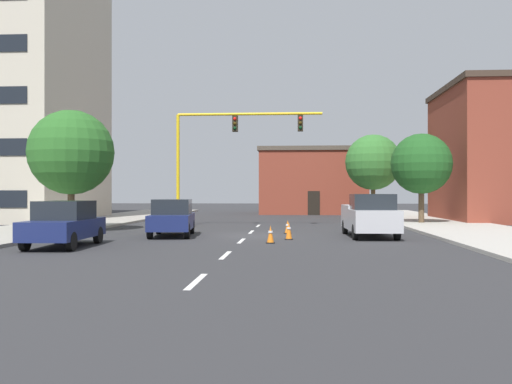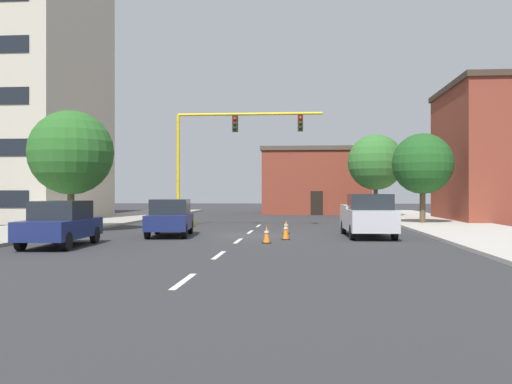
{
  "view_description": "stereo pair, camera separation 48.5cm",
  "coord_description": "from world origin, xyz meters",
  "px_view_note": "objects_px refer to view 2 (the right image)",
  "views": [
    {
      "loc": [
        2.28,
        -27.0,
        2.05
      ],
      "look_at": [
        -0.05,
        6.75,
        2.09
      ],
      "focal_mm": 39.88,
      "sensor_mm": 36.0,
      "label": 1
    },
    {
      "loc": [
        2.76,
        -26.96,
        2.05
      ],
      "look_at": [
        -0.05,
        6.75,
        2.09
      ],
      "focal_mm": 39.88,
      "sensor_mm": 36.0,
      "label": 2
    }
  ],
  "objects_px": {
    "traffic_cone_roadside_c": "(267,235)",
    "tree_right_mid": "(423,164)",
    "pickup_truck_silver": "(367,216)",
    "sedan_navy_mid_left": "(170,217)",
    "traffic_cone_roadside_a": "(286,227)",
    "tree_left_near": "(71,153)",
    "tree_right_far": "(376,162)",
    "traffic_signal_gantry": "(199,189)",
    "traffic_cone_roadside_b": "(286,231)",
    "sedan_navy_near_left": "(61,223)"
  },
  "relations": [
    {
      "from": "tree_right_mid",
      "to": "tree_right_far",
      "type": "xyz_separation_m",
      "value": [
        -1.68,
        10.11,
        0.64
      ]
    },
    {
      "from": "pickup_truck_silver",
      "to": "sedan_navy_mid_left",
      "type": "bearing_deg",
      "value": -178.99
    },
    {
      "from": "tree_left_near",
      "to": "tree_right_mid",
      "type": "xyz_separation_m",
      "value": [
        19.85,
        7.83,
        -0.27
      ]
    },
    {
      "from": "traffic_signal_gantry",
      "to": "traffic_cone_roadside_a",
      "type": "xyz_separation_m",
      "value": [
        5.42,
        -5.28,
        -1.94
      ]
    },
    {
      "from": "tree_right_mid",
      "to": "tree_left_near",
      "type": "bearing_deg",
      "value": -158.46
    },
    {
      "from": "tree_left_near",
      "to": "traffic_cone_roadside_b",
      "type": "bearing_deg",
      "value": -20.58
    },
    {
      "from": "traffic_signal_gantry",
      "to": "tree_right_mid",
      "type": "xyz_separation_m",
      "value": [
        13.87,
        3.2,
        1.62
      ]
    },
    {
      "from": "sedan_navy_mid_left",
      "to": "traffic_cone_roadside_b",
      "type": "relative_size",
      "value": 5.96
    },
    {
      "from": "sedan_navy_mid_left",
      "to": "tree_left_near",
      "type": "bearing_deg",
      "value": 155.61
    },
    {
      "from": "tree_right_far",
      "to": "sedan_navy_near_left",
      "type": "height_order",
      "value": "tree_right_far"
    },
    {
      "from": "traffic_signal_gantry",
      "to": "traffic_cone_roadside_c",
      "type": "height_order",
      "value": "traffic_signal_gantry"
    },
    {
      "from": "traffic_cone_roadside_b",
      "to": "traffic_cone_roadside_c",
      "type": "relative_size",
      "value": 1.09
    },
    {
      "from": "traffic_cone_roadside_a",
      "to": "sedan_navy_near_left",
      "type": "bearing_deg",
      "value": -137.77
    },
    {
      "from": "tree_left_near",
      "to": "sedan_navy_mid_left",
      "type": "distance_m",
      "value": 7.35
    },
    {
      "from": "tree_right_mid",
      "to": "sedan_navy_near_left",
      "type": "relative_size",
      "value": 1.28
    },
    {
      "from": "tree_left_near",
      "to": "sedan_navy_near_left",
      "type": "xyz_separation_m",
      "value": [
        3.06,
        -8.23,
        -3.28
      ]
    },
    {
      "from": "tree_left_near",
      "to": "traffic_cone_roadside_b",
      "type": "distance_m",
      "value": 12.86
    },
    {
      "from": "tree_right_mid",
      "to": "sedan_navy_mid_left",
      "type": "xyz_separation_m",
      "value": [
        -13.86,
        -10.55,
        -3.0
      ]
    },
    {
      "from": "traffic_cone_roadside_b",
      "to": "sedan_navy_near_left",
      "type": "bearing_deg",
      "value": -155.19
    },
    {
      "from": "sedan_navy_near_left",
      "to": "traffic_cone_roadside_b",
      "type": "distance_m",
      "value": 9.32
    },
    {
      "from": "tree_right_mid",
      "to": "sedan_navy_near_left",
      "type": "xyz_separation_m",
      "value": [
        -16.79,
        -16.06,
        -3.0
      ]
    },
    {
      "from": "pickup_truck_silver",
      "to": "sedan_navy_near_left",
      "type": "relative_size",
      "value": 1.2
    },
    {
      "from": "traffic_cone_roadside_a",
      "to": "sedan_navy_mid_left",
      "type": "bearing_deg",
      "value": -159.13
    },
    {
      "from": "tree_left_near",
      "to": "pickup_truck_silver",
      "type": "xyz_separation_m",
      "value": [
        15.22,
        -2.55,
        -3.19
      ]
    },
    {
      "from": "pickup_truck_silver",
      "to": "traffic_cone_roadside_a",
      "type": "xyz_separation_m",
      "value": [
        -3.81,
        1.9,
        -0.64
      ]
    },
    {
      "from": "sedan_navy_near_left",
      "to": "tree_right_far",
      "type": "bearing_deg",
      "value": 60.01
    },
    {
      "from": "pickup_truck_silver",
      "to": "traffic_cone_roadside_a",
      "type": "relative_size",
      "value": 8.12
    },
    {
      "from": "traffic_signal_gantry",
      "to": "tree_right_mid",
      "type": "height_order",
      "value": "traffic_signal_gantry"
    },
    {
      "from": "tree_left_near",
      "to": "traffic_cone_roadside_c",
      "type": "height_order",
      "value": "tree_left_near"
    },
    {
      "from": "traffic_signal_gantry",
      "to": "traffic_cone_roadside_c",
      "type": "distance_m",
      "value": 11.99
    },
    {
      "from": "traffic_signal_gantry",
      "to": "traffic_cone_roadside_c",
      "type": "bearing_deg",
      "value": -66.05
    },
    {
      "from": "tree_right_far",
      "to": "traffic_cone_roadside_c",
      "type": "height_order",
      "value": "tree_right_far"
    },
    {
      "from": "tree_right_mid",
      "to": "traffic_cone_roadside_c",
      "type": "height_order",
      "value": "tree_right_mid"
    },
    {
      "from": "sedan_navy_near_left",
      "to": "traffic_cone_roadside_c",
      "type": "distance_m",
      "value": 8.01
    },
    {
      "from": "tree_right_far",
      "to": "traffic_signal_gantry",
      "type": "bearing_deg",
      "value": -132.47
    },
    {
      "from": "traffic_cone_roadside_c",
      "to": "sedan_navy_mid_left",
      "type": "bearing_deg",
      "value": 144.16
    },
    {
      "from": "pickup_truck_silver",
      "to": "sedan_navy_mid_left",
      "type": "distance_m",
      "value": 9.23
    },
    {
      "from": "tree_left_near",
      "to": "pickup_truck_silver",
      "type": "height_order",
      "value": "tree_left_near"
    },
    {
      "from": "traffic_signal_gantry",
      "to": "tree_right_mid",
      "type": "relative_size",
      "value": 1.64
    },
    {
      "from": "traffic_signal_gantry",
      "to": "sedan_navy_mid_left",
      "type": "relative_size",
      "value": 2.04
    },
    {
      "from": "traffic_cone_roadside_a",
      "to": "traffic_cone_roadside_b",
      "type": "xyz_separation_m",
      "value": [
        0.1,
        -3.67,
        0.06
      ]
    },
    {
      "from": "traffic_signal_gantry",
      "to": "sedan_navy_near_left",
      "type": "bearing_deg",
      "value": -102.8
    },
    {
      "from": "pickup_truck_silver",
      "to": "traffic_cone_roadside_b",
      "type": "xyz_separation_m",
      "value": [
        -3.71,
        -1.77,
        -0.59
      ]
    },
    {
      "from": "pickup_truck_silver",
      "to": "sedan_navy_near_left",
      "type": "bearing_deg",
      "value": -154.99
    },
    {
      "from": "traffic_cone_roadside_c",
      "to": "tree_left_near",
      "type": "bearing_deg",
      "value": 150.19
    },
    {
      "from": "traffic_cone_roadside_c",
      "to": "tree_right_mid",
      "type": "bearing_deg",
      "value": 57.1
    },
    {
      "from": "pickup_truck_silver",
      "to": "traffic_cone_roadside_c",
      "type": "height_order",
      "value": "pickup_truck_silver"
    },
    {
      "from": "traffic_cone_roadside_a",
      "to": "traffic_cone_roadside_b",
      "type": "relative_size",
      "value": 0.86
    },
    {
      "from": "traffic_signal_gantry",
      "to": "sedan_navy_mid_left",
      "type": "xyz_separation_m",
      "value": [
        0.01,
        -7.35,
        -1.39
      ]
    },
    {
      "from": "tree_right_mid",
      "to": "traffic_cone_roadside_b",
      "type": "height_order",
      "value": "tree_right_mid"
    }
  ]
}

